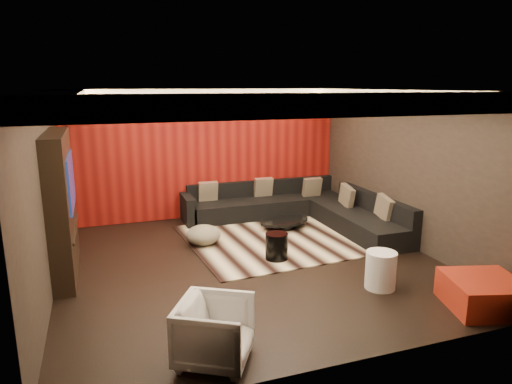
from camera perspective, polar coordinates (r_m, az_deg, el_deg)
name	(u,v)px	position (r m, az deg, el deg)	size (l,w,h in m)	color
floor	(251,263)	(7.67, -0.64, -8.88)	(6.00, 6.00, 0.02)	black
ceiling	(250,89)	(7.11, -0.70, 12.69)	(6.00, 6.00, 0.02)	silver
wall_back	(207,154)	(10.11, -6.16, 4.75)	(6.00, 0.02, 2.80)	black
wall_left	(44,195)	(6.93, -24.96, -0.32)	(0.02, 6.00, 2.80)	black
wall_right	(409,169)	(8.68, 18.53, 2.75)	(0.02, 6.00, 2.80)	black
red_feature_wall	(207,154)	(10.07, -6.10, 4.72)	(5.98, 0.05, 2.78)	#6B0C0A
soffit_back	(209,94)	(9.70, -5.92, 12.06)	(6.00, 0.60, 0.22)	silver
soffit_front	(338,104)	(4.63, 10.24, 10.73)	(6.00, 0.60, 0.22)	silver
soffit_left	(59,99)	(6.75, -23.38, 10.59)	(0.60, 4.80, 0.22)	silver
soffit_right	(399,96)	(8.37, 17.47, 11.36)	(0.60, 4.80, 0.22)	silver
cove_back	(213,99)	(9.38, -5.41, 11.48)	(4.80, 0.08, 0.04)	#FFD899
cove_front	(322,112)	(4.93, 8.24, 9.90)	(4.80, 0.08, 0.04)	#FFD899
cove_left	(87,106)	(6.74, -20.39, 10.07)	(0.08, 4.80, 0.04)	#FFD899
cove_right	(382,102)	(8.18, 15.47, 10.82)	(0.08, 4.80, 0.04)	#FFD899
tv_surround	(61,204)	(7.57, -23.14, -1.44)	(0.30, 2.00, 2.20)	black
tv_screen	(71,181)	(7.48, -22.16, 1.25)	(0.04, 1.30, 0.80)	black
tv_shelf	(75,228)	(7.66, -21.68, -4.24)	(0.04, 1.60, 0.04)	black
rug	(293,236)	(8.96, 4.59, -5.48)	(4.00, 3.00, 0.02)	beige
coffee_table	(285,224)	(9.33, 3.59, -4.04)	(1.07, 1.07, 0.18)	black
drum_stool	(277,246)	(7.70, 2.59, -6.79)	(0.38, 0.38, 0.45)	black
striped_pouf	(203,235)	(8.46, -6.60, -5.34)	(0.64, 0.64, 0.35)	beige
white_side_table	(381,270)	(6.91, 15.32, -9.40)	(0.44, 0.44, 0.55)	silver
orange_ottoman	(483,293)	(6.84, 26.52, -11.27)	(0.91, 0.91, 0.40)	#AC2916
armchair	(215,332)	(5.04, -5.18, -16.99)	(0.74, 0.76, 0.69)	silver
sectional_sofa	(299,210)	(9.84, 5.46, -2.24)	(3.65, 3.50, 0.75)	black
throw_pillows	(300,193)	(9.80, 5.53, -0.15)	(3.10, 2.78, 0.50)	#C1AE8E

